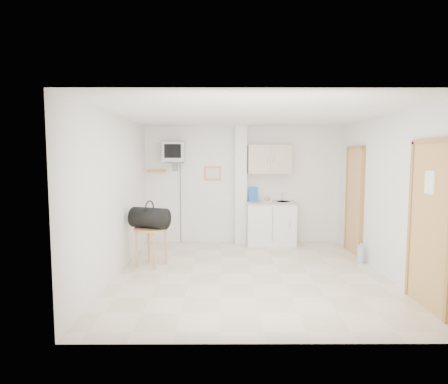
{
  "coord_description": "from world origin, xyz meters",
  "views": [
    {
      "loc": [
        -0.43,
        -5.81,
        1.86
      ],
      "look_at": [
        -0.41,
        0.6,
        1.25
      ],
      "focal_mm": 30.0,
      "sensor_mm": 36.0,
      "label": 1
    }
  ],
  "objects_px": {
    "crt_television": "(174,153)",
    "duffel_bag": "(150,218)",
    "round_table": "(151,233)",
    "water_bottle": "(361,254)"
  },
  "relations": [
    {
      "from": "round_table",
      "to": "water_bottle",
      "type": "bearing_deg",
      "value": 2.19
    },
    {
      "from": "crt_television",
      "to": "duffel_bag",
      "type": "xyz_separation_m",
      "value": [
        -0.22,
        -1.61,
        -1.1
      ]
    },
    {
      "from": "crt_television",
      "to": "duffel_bag",
      "type": "relative_size",
      "value": 2.99
    },
    {
      "from": "crt_television",
      "to": "round_table",
      "type": "relative_size",
      "value": 3.28
    },
    {
      "from": "round_table",
      "to": "duffel_bag",
      "type": "distance_m",
      "value": 0.28
    },
    {
      "from": "duffel_bag",
      "to": "round_table",
      "type": "bearing_deg",
      "value": 82.79
    },
    {
      "from": "round_table",
      "to": "duffel_bag",
      "type": "relative_size",
      "value": 0.91
    },
    {
      "from": "water_bottle",
      "to": "round_table",
      "type": "bearing_deg",
      "value": -177.81
    },
    {
      "from": "round_table",
      "to": "water_bottle",
      "type": "relative_size",
      "value": 1.85
    },
    {
      "from": "crt_television",
      "to": "water_bottle",
      "type": "xyz_separation_m",
      "value": [
        3.43,
        -1.44,
        -1.78
      ]
    }
  ]
}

